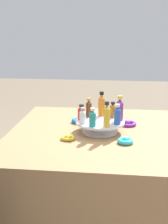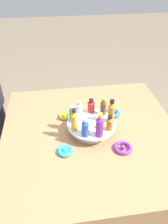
{
  "view_description": "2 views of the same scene",
  "coord_description": "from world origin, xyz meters",
  "px_view_note": "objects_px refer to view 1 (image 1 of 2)",
  "views": [
    {
      "loc": [
        1.65,
        0.1,
        1.32
      ],
      "look_at": [
        0.11,
        -0.08,
        0.88
      ],
      "focal_mm": 50.0,
      "sensor_mm": 36.0,
      "label": 1
    },
    {
      "loc": [
        0.18,
        0.92,
        1.58
      ],
      "look_at": [
        0.04,
        -0.03,
        0.87
      ],
      "focal_mm": 35.0,
      "sensor_mm": 36.0,
      "label": 2
    }
  ],
  "objects_px": {
    "display_stand": "(100,125)",
    "bottle_brown": "(89,108)",
    "bottle_red": "(81,113)",
    "ribbon_bow_gold": "(68,138)",
    "bottle_amber": "(113,110)",
    "bottle_teal": "(93,118)",
    "bottle_blue": "(117,115)",
    "bottle_orange": "(101,105)",
    "ribbon_bow_teal": "(125,141)",
    "bottle_gold": "(107,115)",
    "bottle_clear": "(83,116)",
    "ribbon_bow_purple": "(128,124)",
    "bottle_purple": "(120,109)",
    "ribbon_bow_blue": "(79,120)"
  },
  "relations": [
    {
      "from": "bottle_clear",
      "to": "bottle_teal",
      "type": "bearing_deg",
      "value": 51.82
    },
    {
      "from": "bottle_clear",
      "to": "ribbon_bow_teal",
      "type": "height_order",
      "value": "bottle_clear"
    },
    {
      "from": "bottle_orange",
      "to": "ribbon_bow_gold",
      "type": "xyz_separation_m",
      "value": [
        0.25,
        -0.16,
        -0.12
      ]
    },
    {
      "from": "bottle_amber",
      "to": "ribbon_bow_teal",
      "type": "relative_size",
      "value": 1.1
    },
    {
      "from": "bottle_blue",
      "to": "bottle_teal",
      "type": "relative_size",
      "value": 1.11
    },
    {
      "from": "bottle_blue",
      "to": "ribbon_bow_gold",
      "type": "relative_size",
      "value": 1.47
    },
    {
      "from": "bottle_orange",
      "to": "bottle_red",
      "type": "xyz_separation_m",
      "value": [
        0.09,
        -0.1,
        -0.03
      ]
    },
    {
      "from": "bottle_teal",
      "to": "ribbon_bow_blue",
      "type": "bearing_deg",
      "value": -157.98
    },
    {
      "from": "bottle_blue",
      "to": "bottle_orange",
      "type": "relative_size",
      "value": 0.78
    },
    {
      "from": "display_stand",
      "to": "ribbon_bow_purple",
      "type": "distance_m",
      "value": 0.21
    },
    {
      "from": "ribbon_bow_purple",
      "to": "ribbon_bow_gold",
      "type": "height_order",
      "value": "ribbon_bow_purple"
    },
    {
      "from": "ribbon_bow_purple",
      "to": "bottle_clear",
      "type": "bearing_deg",
      "value": -51.95
    },
    {
      "from": "bottle_blue",
      "to": "display_stand",
      "type": "bearing_deg",
      "value": -118.18
    },
    {
      "from": "bottle_gold",
      "to": "bottle_orange",
      "type": "xyz_separation_m",
      "value": [
        -0.21,
        -0.04,
        0.0
      ]
    },
    {
      "from": "bottle_purple",
      "to": "ribbon_bow_blue",
      "type": "relative_size",
      "value": 1.5
    },
    {
      "from": "bottle_red",
      "to": "ribbon_bow_gold",
      "type": "relative_size",
      "value": 1.14
    },
    {
      "from": "bottle_purple",
      "to": "bottle_brown",
      "type": "distance_m",
      "value": 0.19
    },
    {
      "from": "bottle_amber",
      "to": "bottle_clear",
      "type": "bearing_deg",
      "value": -48.18
    },
    {
      "from": "display_stand",
      "to": "bottle_orange",
      "type": "relative_size",
      "value": 1.92
    },
    {
      "from": "bottle_amber",
      "to": "bottle_teal",
      "type": "bearing_deg",
      "value": -28.18
    },
    {
      "from": "display_stand",
      "to": "bottle_amber",
      "type": "xyz_separation_m",
      "value": [
        -0.08,
        0.07,
        0.07
      ]
    },
    {
      "from": "bottle_orange",
      "to": "bottle_amber",
      "type": "bearing_deg",
      "value": 71.82
    },
    {
      "from": "bottle_brown",
      "to": "bottle_teal",
      "type": "height_order",
      "value": "bottle_brown"
    },
    {
      "from": "ribbon_bow_purple",
      "to": "ribbon_bow_blue",
      "type": "distance_m",
      "value": 0.3
    },
    {
      "from": "bottle_blue",
      "to": "bottle_amber",
      "type": "bearing_deg",
      "value": -168.18
    },
    {
      "from": "bottle_gold",
      "to": "bottle_red",
      "type": "xyz_separation_m",
      "value": [
        -0.12,
        -0.15,
        -0.02
      ]
    },
    {
      "from": "bottle_clear",
      "to": "bottle_red",
      "type": "bearing_deg",
      "value": -168.18
    },
    {
      "from": "display_stand",
      "to": "bottle_orange",
      "type": "distance_m",
      "value": 0.14
    },
    {
      "from": "ribbon_bow_gold",
      "to": "bottle_orange",
      "type": "bearing_deg",
      "value": 147.78
    },
    {
      "from": "display_stand",
      "to": "bottle_gold",
      "type": "relative_size",
      "value": 2.03
    },
    {
      "from": "bottle_gold",
      "to": "bottle_brown",
      "type": "relative_size",
      "value": 1.23
    },
    {
      "from": "bottle_amber",
      "to": "bottle_teal",
      "type": "height_order",
      "value": "bottle_teal"
    },
    {
      "from": "bottle_blue",
      "to": "bottle_purple",
      "type": "bearing_deg",
      "value": 171.82
    },
    {
      "from": "ribbon_bow_gold",
      "to": "bottle_brown",
      "type": "bearing_deg",
      "value": 158.33
    },
    {
      "from": "display_stand",
      "to": "bottle_brown",
      "type": "bearing_deg",
      "value": -138.18
    },
    {
      "from": "bottle_purple",
      "to": "bottle_red",
      "type": "relative_size",
      "value": 1.64
    },
    {
      "from": "bottle_red",
      "to": "ribbon_bow_purple",
      "type": "relative_size",
      "value": 0.88
    },
    {
      "from": "bottle_red",
      "to": "ribbon_bow_teal",
      "type": "relative_size",
      "value": 1.05
    },
    {
      "from": "ribbon_bow_purple",
      "to": "ribbon_bow_blue",
      "type": "height_order",
      "value": "ribbon_bow_blue"
    },
    {
      "from": "bottle_brown",
      "to": "ribbon_bow_teal",
      "type": "height_order",
      "value": "bottle_brown"
    },
    {
      "from": "display_stand",
      "to": "ribbon_bow_blue",
      "type": "relative_size",
      "value": 2.92
    },
    {
      "from": "bottle_gold",
      "to": "bottle_blue",
      "type": "distance_m",
      "value": 0.07
    },
    {
      "from": "bottle_purple",
      "to": "ribbon_bow_gold",
      "type": "bearing_deg",
      "value": -58.61
    },
    {
      "from": "bottle_gold",
      "to": "bottle_teal",
      "type": "bearing_deg",
      "value": -88.18
    },
    {
      "from": "bottle_teal",
      "to": "ribbon_bow_purple",
      "type": "xyz_separation_m",
      "value": [
        -0.24,
        0.19,
        -0.1
      ]
    },
    {
      "from": "ribbon_bow_purple",
      "to": "ribbon_bow_gold",
      "type": "bearing_deg",
      "value": -48.78
    },
    {
      "from": "bottle_gold",
      "to": "bottle_purple",
      "type": "distance_m",
      "value": 0.14
    },
    {
      "from": "bottle_red",
      "to": "bottle_clear",
      "type": "bearing_deg",
      "value": 11.82
    },
    {
      "from": "bottle_red",
      "to": "bottle_blue",
      "type": "bearing_deg",
      "value": 71.82
    },
    {
      "from": "ribbon_bow_teal",
      "to": "ribbon_bow_purple",
      "type": "distance_m",
      "value": 0.3
    }
  ]
}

